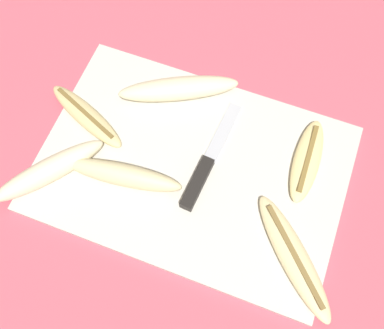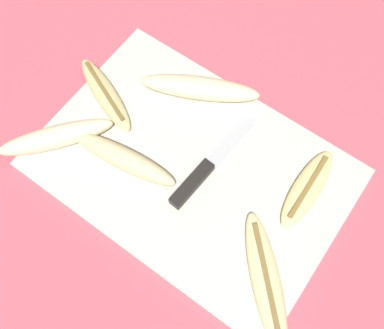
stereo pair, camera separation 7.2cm
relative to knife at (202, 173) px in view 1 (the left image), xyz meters
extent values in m
plane|color=#C65160|center=(-0.02, 0.01, -0.02)|extent=(4.00, 4.00, 0.00)
cube|color=beige|center=(-0.02, 0.01, -0.01)|extent=(0.49, 0.34, 0.01)
cube|color=black|center=(0.00, -0.02, 0.00)|extent=(0.03, 0.09, 0.02)
cube|color=#B7BABF|center=(0.01, 0.08, -0.01)|extent=(0.03, 0.12, 0.00)
ellipsoid|color=beige|center=(-0.23, -0.09, 0.01)|extent=(0.15, 0.17, 0.04)
ellipsoid|color=beige|center=(-0.09, 0.13, 0.01)|extent=(0.20, 0.13, 0.04)
ellipsoid|color=beige|center=(-0.11, -0.05, 0.01)|extent=(0.19, 0.06, 0.04)
ellipsoid|color=#EDD689|center=(0.15, 0.08, 0.00)|extent=(0.05, 0.15, 0.02)
cube|color=olive|center=(0.15, 0.08, 0.01)|extent=(0.01, 0.12, 0.00)
ellipsoid|color=#DBC684|center=(-0.22, 0.03, 0.00)|extent=(0.17, 0.10, 0.02)
cube|color=brown|center=(-0.22, 0.03, 0.01)|extent=(0.13, 0.06, 0.00)
ellipsoid|color=beige|center=(0.17, -0.08, 0.00)|extent=(0.18, 0.18, 0.02)
cube|color=olive|center=(0.17, -0.08, 0.01)|extent=(0.12, 0.12, 0.00)
camera|label=1|loc=(0.08, -0.25, 0.67)|focal=42.00mm
camera|label=2|loc=(0.14, -0.22, 0.67)|focal=42.00mm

